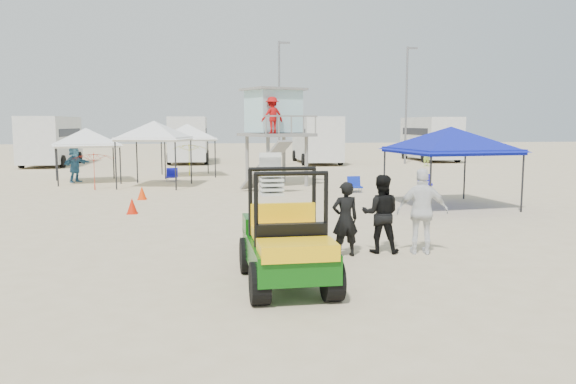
{
  "coord_description": "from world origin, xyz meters",
  "views": [
    {
      "loc": [
        -1.07,
        -9.25,
        2.82
      ],
      "look_at": [
        0.5,
        3.0,
        1.3
      ],
      "focal_mm": 35.0,
      "sensor_mm": 36.0,
      "label": 1
    }
  ],
  "objects": [
    {
      "name": "cone_near",
      "position": [
        -3.82,
        11.89,
        0.25
      ],
      "size": [
        0.34,
        0.34,
        0.5
      ],
      "primitive_type": "cone",
      "color": "#FA3B07",
      "rests_on": "ground"
    },
    {
      "name": "light_pole_right",
      "position": [
        12.0,
        28.5,
        4.0
      ],
      "size": [
        0.14,
        0.14,
        8.0
      ],
      "primitive_type": "cylinder",
      "color": "slate",
      "rests_on": "ground"
    },
    {
      "name": "surf_trailer",
      "position": [
        0.1,
        2.51,
        0.79
      ],
      "size": [
        1.25,
        2.21,
        1.93
      ],
      "color": "black",
      "rests_on": "ground"
    },
    {
      "name": "rv_mid_right",
      "position": [
        6.0,
        29.99,
        1.8
      ],
      "size": [
        2.64,
        7.0,
        3.25
      ],
      "color": "silver",
      "rests_on": "ground"
    },
    {
      "name": "man_left",
      "position": [
        1.62,
        2.21,
        0.8
      ],
      "size": [
        0.63,
        0.45,
        1.6
      ],
      "primitive_type": "imported",
      "rotation": [
        0.0,
        0.0,
        3.27
      ],
      "color": "black",
      "rests_on": "ground"
    },
    {
      "name": "man_mid",
      "position": [
        2.47,
        2.46,
        0.86
      ],
      "size": [
        0.97,
        0.84,
        1.71
      ],
      "primitive_type": "imported",
      "rotation": [
        0.0,
        0.0,
        2.88
      ],
      "color": "black",
      "rests_on": "ground"
    },
    {
      "name": "canopy_white_c",
      "position": [
        -2.58,
        21.13,
        2.64
      ],
      "size": [
        3.11,
        3.11,
        3.18
      ],
      "color": "black",
      "rests_on": "ground"
    },
    {
      "name": "light_pole_left",
      "position": [
        3.0,
        27.0,
        4.0
      ],
      "size": [
        0.14,
        0.14,
        8.0
      ],
      "primitive_type": "cylinder",
      "color": "slate",
      "rests_on": "ground"
    },
    {
      "name": "canopy_white_b",
      "position": [
        -7.19,
        18.5,
        2.44
      ],
      "size": [
        3.57,
        3.57,
        2.99
      ],
      "color": "black",
      "rests_on": "ground"
    },
    {
      "name": "umbrella_a",
      "position": [
        -6.18,
        15.14,
        0.81
      ],
      "size": [
        1.8,
        1.83,
        1.62
      ],
      "primitive_type": "imported",
      "rotation": [
        0.0,
        0.0,
        0.02
      ],
      "color": "red",
      "rests_on": "ground"
    },
    {
      "name": "distant_beachgoers",
      "position": [
        -3.58,
        20.16,
        0.85
      ],
      "size": [
        21.38,
        8.54,
        1.73
      ],
      "color": "teal",
      "rests_on": "ground"
    },
    {
      "name": "canopy_blue",
      "position": [
        6.71,
        8.71,
        2.56
      ],
      "size": [
        3.85,
        3.85,
        3.11
      ],
      "color": "black",
      "rests_on": "ground"
    },
    {
      "name": "umbrella_b",
      "position": [
        -2.48,
        21.4,
        0.87
      ],
      "size": [
        2.72,
        2.72,
        1.75
      ],
      "primitive_type": "imported",
      "rotation": [
        0.0,
        0.0,
        0.77
      ],
      "color": "#F1FD16",
      "rests_on": "ground"
    },
    {
      "name": "beach_chair_c",
      "position": [
        7.83,
        13.76,
        0.31
      ],
      "size": [
        0.68,
        0.74,
        0.64
      ],
      "color": "#160FAA",
      "rests_on": "ground"
    },
    {
      "name": "lifeguard_tower",
      "position": [
        1.55,
        16.07,
        3.19
      ],
      "size": [
        3.53,
        3.53,
        4.28
      ],
      "color": "gray",
      "rests_on": "ground"
    },
    {
      "name": "rv_far_left",
      "position": [
        -12.0,
        29.99,
        1.8
      ],
      "size": [
        2.64,
        6.8,
        3.25
      ],
      "color": "silver",
      "rests_on": "ground"
    },
    {
      "name": "rv_far_right",
      "position": [
        15.0,
        31.49,
        1.8
      ],
      "size": [
        2.64,
        6.6,
        3.25
      ],
      "color": "silver",
      "rests_on": "ground"
    },
    {
      "name": "canopy_white_a",
      "position": [
        -3.77,
        16.25,
        2.77
      ],
      "size": [
        3.26,
        3.26,
        3.32
      ],
      "color": "black",
      "rests_on": "ground"
    },
    {
      "name": "beach_chair_a",
      "position": [
        -3.23,
        18.54,
        0.31
      ],
      "size": [
        0.57,
        0.61,
        0.64
      ],
      "color": "#0F10A5",
      "rests_on": "ground"
    },
    {
      "name": "ground",
      "position": [
        0.0,
        0.0,
        0.0
      ],
      "size": [
        140.0,
        140.0,
        0.0
      ],
      "primitive_type": "plane",
      "color": "beige",
      "rests_on": "ground"
    },
    {
      "name": "rv_mid_left",
      "position": [
        -3.0,
        31.49,
        1.8
      ],
      "size": [
        2.65,
        6.5,
        3.25
      ],
      "color": "silver",
      "rests_on": "ground"
    },
    {
      "name": "cone_far",
      "position": [
        -3.7,
        8.56,
        0.25
      ],
      "size": [
        0.34,
        0.34,
        0.5
      ],
      "primitive_type": "cone",
      "color": "red",
      "rests_on": "ground"
    },
    {
      "name": "utility_cart",
      "position": [
        0.1,
        0.17,
        0.93
      ],
      "size": [
        1.44,
        2.69,
        2.01
      ],
      "color": "#0B4A0B",
      "rests_on": "ground"
    },
    {
      "name": "beach_chair_b",
      "position": [
        4.56,
        13.15,
        0.31
      ],
      "size": [
        0.55,
        0.58,
        0.64
      ],
      "color": "#0F25A4",
      "rests_on": "ground"
    },
    {
      "name": "man_right",
      "position": [
        3.32,
        2.21,
        0.93
      ],
      "size": [
        1.16,
        0.66,
        1.86
      ],
      "primitive_type": "imported",
      "rotation": [
        0.0,
        0.0,
        2.94
      ],
      "color": "white",
      "rests_on": "ground"
    }
  ]
}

